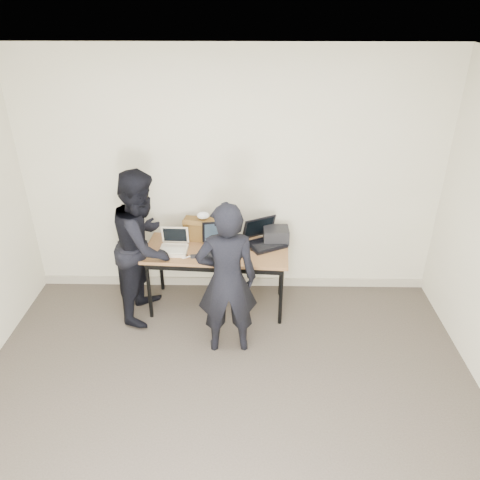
{
  "coord_description": "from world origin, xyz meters",
  "views": [
    {
      "loc": [
        0.17,
        -2.44,
        3.13
      ],
      "look_at": [
        0.1,
        1.6,
        0.95
      ],
      "focal_mm": 35.0,
      "sensor_mm": 36.0,
      "label": 1
    }
  ],
  "objects_px": {
    "laptop_beige": "(174,247)",
    "person_observer": "(144,245)",
    "leather_satchel": "(201,229)",
    "laptop_center": "(221,244)",
    "desk": "(217,254)",
    "person_typist": "(227,280)",
    "laptop_right": "(264,238)",
    "equipment_box": "(276,235)"
  },
  "relations": [
    {
      "from": "leather_satchel",
      "to": "person_typist",
      "type": "height_order",
      "value": "person_typist"
    },
    {
      "from": "desk",
      "to": "person_observer",
      "type": "xyz_separation_m",
      "value": [
        -0.74,
        -0.08,
        0.15
      ]
    },
    {
      "from": "laptop_beige",
      "to": "laptop_center",
      "type": "xyz_separation_m",
      "value": [
        0.49,
        0.03,
        0.02
      ]
    },
    {
      "from": "desk",
      "to": "laptop_right",
      "type": "bearing_deg",
      "value": 19.47
    },
    {
      "from": "laptop_beige",
      "to": "person_observer",
      "type": "relative_size",
      "value": 0.18
    },
    {
      "from": "laptop_beige",
      "to": "leather_satchel",
      "type": "relative_size",
      "value": 0.77
    },
    {
      "from": "leather_satchel",
      "to": "person_observer",
      "type": "height_order",
      "value": "person_observer"
    },
    {
      "from": "person_typist",
      "to": "laptop_right",
      "type": "bearing_deg",
      "value": -119.41
    },
    {
      "from": "laptop_right",
      "to": "equipment_box",
      "type": "height_order",
      "value": "laptop_right"
    },
    {
      "from": "laptop_beige",
      "to": "leather_satchel",
      "type": "height_order",
      "value": "leather_satchel"
    },
    {
      "from": "desk",
      "to": "equipment_box",
      "type": "relative_size",
      "value": 5.73
    },
    {
      "from": "desk",
      "to": "equipment_box",
      "type": "bearing_deg",
      "value": 20.54
    },
    {
      "from": "laptop_right",
      "to": "equipment_box",
      "type": "relative_size",
      "value": 1.84
    },
    {
      "from": "leather_satchel",
      "to": "desk",
      "type": "bearing_deg",
      "value": -44.12
    },
    {
      "from": "laptop_center",
      "to": "person_typist",
      "type": "distance_m",
      "value": 0.67
    },
    {
      "from": "desk",
      "to": "person_typist",
      "type": "relative_size",
      "value": 0.99
    },
    {
      "from": "desk",
      "to": "laptop_center",
      "type": "relative_size",
      "value": 3.56
    },
    {
      "from": "desk",
      "to": "leather_satchel",
      "type": "xyz_separation_m",
      "value": [
        -0.18,
        0.23,
        0.19
      ]
    },
    {
      "from": "leather_satchel",
      "to": "person_typist",
      "type": "bearing_deg",
      "value": -62.83
    },
    {
      "from": "laptop_beige",
      "to": "person_observer",
      "type": "bearing_deg",
      "value": -167.76
    },
    {
      "from": "laptop_center",
      "to": "laptop_beige",
      "type": "bearing_deg",
      "value": 172.76
    },
    {
      "from": "leather_satchel",
      "to": "person_observer",
      "type": "xyz_separation_m",
      "value": [
        -0.56,
        -0.31,
        -0.04
      ]
    },
    {
      "from": "desk",
      "to": "equipment_box",
      "type": "height_order",
      "value": "equipment_box"
    },
    {
      "from": "equipment_box",
      "to": "person_observer",
      "type": "bearing_deg",
      "value": -168.83
    },
    {
      "from": "laptop_beige",
      "to": "person_observer",
      "type": "xyz_separation_m",
      "value": [
        -0.3,
        -0.05,
        0.05
      ]
    },
    {
      "from": "laptop_beige",
      "to": "laptop_center",
      "type": "height_order",
      "value": "laptop_center"
    },
    {
      "from": "laptop_right",
      "to": "equipment_box",
      "type": "bearing_deg",
      "value": -7.17
    },
    {
      "from": "laptop_beige",
      "to": "equipment_box",
      "type": "distance_m",
      "value": 1.09
    },
    {
      "from": "person_typist",
      "to": "person_observer",
      "type": "height_order",
      "value": "person_observer"
    },
    {
      "from": "leather_satchel",
      "to": "equipment_box",
      "type": "height_order",
      "value": "leather_satchel"
    },
    {
      "from": "laptop_center",
      "to": "person_observer",
      "type": "xyz_separation_m",
      "value": [
        -0.79,
        -0.08,
        0.03
      ]
    },
    {
      "from": "laptop_right",
      "to": "leather_satchel",
      "type": "relative_size",
      "value": 1.3
    },
    {
      "from": "desk",
      "to": "person_typist",
      "type": "height_order",
      "value": "person_typist"
    },
    {
      "from": "laptop_right",
      "to": "leather_satchel",
      "type": "bearing_deg",
      "value": 144.74
    },
    {
      "from": "laptop_center",
      "to": "person_typist",
      "type": "relative_size",
      "value": 0.28
    },
    {
      "from": "desk",
      "to": "laptop_center",
      "type": "height_order",
      "value": "laptop_center"
    },
    {
      "from": "leather_satchel",
      "to": "laptop_right",
      "type": "bearing_deg",
      "value": 0.39
    },
    {
      "from": "person_typist",
      "to": "equipment_box",
      "type": "bearing_deg",
      "value": -125.19
    },
    {
      "from": "laptop_center",
      "to": "equipment_box",
      "type": "relative_size",
      "value": 1.61
    },
    {
      "from": "equipment_box",
      "to": "laptop_center",
      "type": "bearing_deg",
      "value": -161.75
    },
    {
      "from": "laptop_center",
      "to": "person_observer",
      "type": "height_order",
      "value": "person_observer"
    },
    {
      "from": "laptop_right",
      "to": "laptop_center",
      "type": "bearing_deg",
      "value": 169.41
    }
  ]
}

